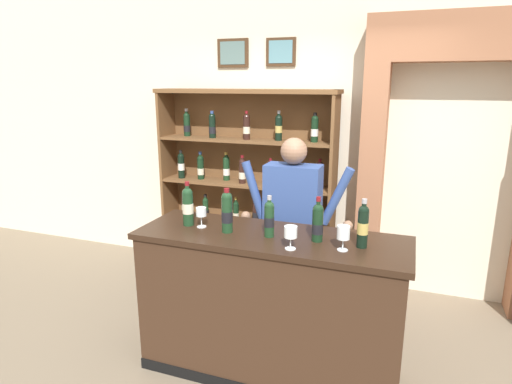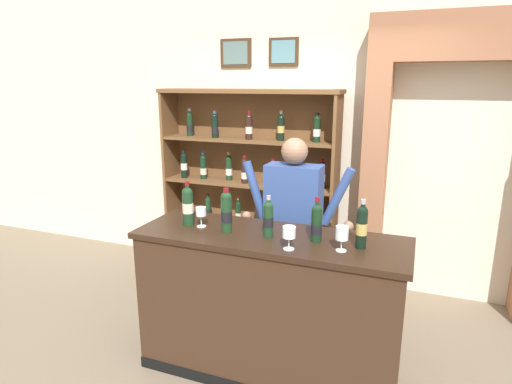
% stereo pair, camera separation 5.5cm
% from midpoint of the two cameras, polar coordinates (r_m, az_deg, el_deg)
% --- Properties ---
extents(ground_plane, '(14.00, 14.00, 0.02)m').
position_cam_midpoint_polar(ground_plane, '(3.43, -0.14, -22.20)').
color(ground_plane, '#7A6B56').
extents(back_wall, '(12.00, 0.19, 3.18)m').
position_cam_midpoint_polar(back_wall, '(4.46, 8.15, 8.54)').
color(back_wall, beige).
rests_on(back_wall, ground).
extents(wine_shelf, '(1.87, 0.36, 1.97)m').
position_cam_midpoint_polar(wine_shelf, '(4.46, -0.53, 1.64)').
color(wine_shelf, brown).
rests_on(wine_shelf, ground).
extents(archway_doorway, '(1.59, 0.45, 2.60)m').
position_cam_midpoint_polar(archway_doorway, '(4.24, 25.44, 5.51)').
color(archway_doorway, '#9E6647').
rests_on(archway_doorway, ground).
extents(tasting_counter, '(1.83, 0.61, 1.04)m').
position_cam_midpoint_polar(tasting_counter, '(3.10, 2.27, -14.84)').
color(tasting_counter, '#382316').
rests_on(tasting_counter, ground).
extents(shopkeeper, '(0.93, 0.22, 1.62)m').
position_cam_midpoint_polar(shopkeeper, '(3.47, 5.43, -2.97)').
color(shopkeeper, '#2D3347').
rests_on(shopkeeper, ground).
extents(tasting_bottle_brunello, '(0.08, 0.08, 0.32)m').
position_cam_midpoint_polar(tasting_bottle_brunello, '(3.08, -8.55, -1.73)').
color(tasting_bottle_brunello, '#19381E').
rests_on(tasting_bottle_brunello, tasting_counter).
extents(tasting_bottle_grappa, '(0.08, 0.08, 0.31)m').
position_cam_midpoint_polar(tasting_bottle_grappa, '(2.91, -3.40, -2.57)').
color(tasting_bottle_grappa, '#19381E').
rests_on(tasting_bottle_grappa, tasting_counter).
extents(tasting_bottle_bianco, '(0.07, 0.07, 0.28)m').
position_cam_midpoint_polar(tasting_bottle_bianco, '(2.82, 2.22, -3.49)').
color(tasting_bottle_bianco, '#19381E').
rests_on(tasting_bottle_bianco, tasting_counter).
extents(tasting_bottle_rosso, '(0.07, 0.07, 0.29)m').
position_cam_midpoint_polar(tasting_bottle_rosso, '(2.76, 8.61, -4.06)').
color(tasting_bottle_rosso, black).
rests_on(tasting_bottle_rosso, tasting_counter).
extents(tasting_bottle_riserva, '(0.07, 0.07, 0.31)m').
position_cam_midpoint_polar(tasting_bottle_riserva, '(2.71, 14.45, -4.34)').
color(tasting_bottle_riserva, black).
rests_on(tasting_bottle_riserva, tasting_counter).
extents(wine_glass_left, '(0.08, 0.08, 0.16)m').
position_cam_midpoint_polar(wine_glass_left, '(2.64, 11.94, -5.45)').
color(wine_glass_left, silver).
rests_on(wine_glass_left, tasting_counter).
extents(wine_glass_center, '(0.08, 0.08, 0.15)m').
position_cam_midpoint_polar(wine_glass_center, '(2.62, 5.02, -5.44)').
color(wine_glass_center, silver).
rests_on(wine_glass_center, tasting_counter).
extents(wine_glass_spare, '(0.07, 0.07, 0.14)m').
position_cam_midpoint_polar(wine_glass_spare, '(3.04, -6.80, -2.72)').
color(wine_glass_spare, silver).
rests_on(wine_glass_spare, tasting_counter).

